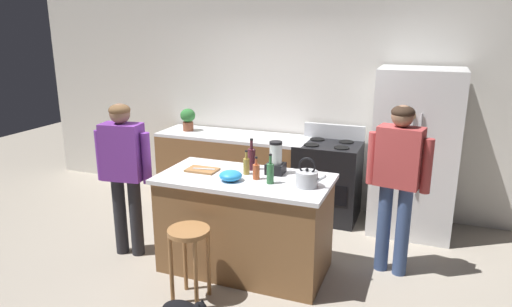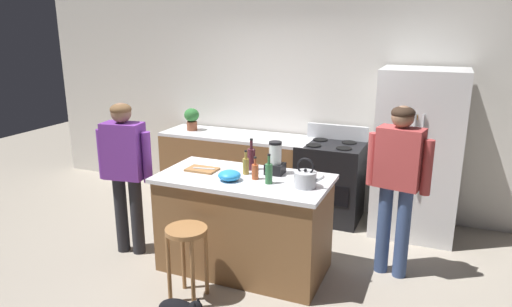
# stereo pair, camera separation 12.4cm
# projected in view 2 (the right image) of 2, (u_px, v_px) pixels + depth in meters

# --- Properties ---
(ground_plane) EXTENTS (14.00, 14.00, 0.00)m
(ground_plane) POSITION_uv_depth(u_px,v_px,m) (244.00, 267.00, 4.58)
(ground_plane) COLOR #9E9384
(back_wall) EXTENTS (8.00, 0.10, 2.70)m
(back_wall) POSITION_uv_depth(u_px,v_px,m) (305.00, 103.00, 5.95)
(back_wall) COLOR silver
(back_wall) RESTS_ON ground_plane
(kitchen_island) EXTENTS (1.63, 0.84, 0.95)m
(kitchen_island) POSITION_uv_depth(u_px,v_px,m) (244.00, 223.00, 4.45)
(kitchen_island) COLOR brown
(kitchen_island) RESTS_ON ground_plane
(back_counter_run) EXTENTS (2.00, 0.64, 0.95)m
(back_counter_run) POSITION_uv_depth(u_px,v_px,m) (237.00, 169.00, 6.12)
(back_counter_run) COLOR brown
(back_counter_run) RESTS_ON ground_plane
(refrigerator) EXTENTS (0.90, 0.73, 1.88)m
(refrigerator) POSITION_uv_depth(u_px,v_px,m) (418.00, 154.00, 5.12)
(refrigerator) COLOR silver
(refrigerator) RESTS_ON ground_plane
(stove_range) EXTENTS (0.76, 0.65, 1.13)m
(stove_range) POSITION_uv_depth(u_px,v_px,m) (330.00, 181.00, 5.63)
(stove_range) COLOR black
(stove_range) RESTS_ON ground_plane
(person_by_island_left) EXTENTS (0.60, 0.28, 1.60)m
(person_by_island_left) POSITION_uv_depth(u_px,v_px,m) (125.00, 165.00, 4.65)
(person_by_island_left) COLOR #26262B
(person_by_island_left) RESTS_ON ground_plane
(person_by_sink_right) EXTENTS (0.60, 0.29, 1.64)m
(person_by_sink_right) POSITION_uv_depth(u_px,v_px,m) (398.00, 175.00, 4.21)
(person_by_sink_right) COLOR #384C7A
(person_by_sink_right) RESTS_ON ground_plane
(bar_stool) EXTENTS (0.36, 0.36, 0.67)m
(bar_stool) POSITION_uv_depth(u_px,v_px,m) (187.00, 244.00, 3.93)
(bar_stool) COLOR #9E6B3D
(bar_stool) RESTS_ON ground_plane
(potted_plant) EXTENTS (0.20, 0.20, 0.30)m
(potted_plant) POSITION_uv_depth(u_px,v_px,m) (192.00, 118.00, 6.19)
(potted_plant) COLOR brown
(potted_plant) RESTS_ON back_counter_run
(blender_appliance) EXTENTS (0.17, 0.17, 0.32)m
(blender_appliance) POSITION_uv_depth(u_px,v_px,m) (275.00, 160.00, 4.38)
(blender_appliance) COLOR black
(blender_appliance) RESTS_ON kitchen_island
(bottle_cooking_sauce) EXTENTS (0.06, 0.06, 0.22)m
(bottle_cooking_sauce) POSITION_uv_depth(u_px,v_px,m) (255.00, 171.00, 4.23)
(bottle_cooking_sauce) COLOR #B24C26
(bottle_cooking_sauce) RESTS_ON kitchen_island
(bottle_olive_oil) EXTENTS (0.07, 0.07, 0.28)m
(bottle_olive_oil) POSITION_uv_depth(u_px,v_px,m) (269.00, 173.00, 4.11)
(bottle_olive_oil) COLOR #2D6638
(bottle_olive_oil) RESTS_ON kitchen_island
(bottle_wine) EXTENTS (0.08, 0.08, 0.32)m
(bottle_wine) POSITION_uv_depth(u_px,v_px,m) (251.00, 158.00, 4.50)
(bottle_wine) COLOR #471923
(bottle_wine) RESTS_ON kitchen_island
(bottle_vinegar) EXTENTS (0.06, 0.06, 0.24)m
(bottle_vinegar) POSITION_uv_depth(u_px,v_px,m) (246.00, 165.00, 4.38)
(bottle_vinegar) COLOR olive
(bottle_vinegar) RESTS_ON kitchen_island
(mixing_bowl) EXTENTS (0.21, 0.21, 0.10)m
(mixing_bowl) POSITION_uv_depth(u_px,v_px,m) (229.00, 175.00, 4.21)
(mixing_bowl) COLOR #268CD8
(mixing_bowl) RESTS_ON kitchen_island
(tea_kettle) EXTENTS (0.28, 0.20, 0.27)m
(tea_kettle) POSITION_uv_depth(u_px,v_px,m) (305.00, 179.00, 4.03)
(tea_kettle) COLOR #B7BABF
(tea_kettle) RESTS_ON kitchen_island
(cutting_board) EXTENTS (0.30, 0.20, 0.02)m
(cutting_board) POSITION_uv_depth(u_px,v_px,m) (202.00, 169.00, 4.51)
(cutting_board) COLOR #9E6B3D
(cutting_board) RESTS_ON kitchen_island
(chef_knife) EXTENTS (0.22, 0.07, 0.01)m
(chef_knife) POSITION_uv_depth(u_px,v_px,m) (204.00, 168.00, 4.50)
(chef_knife) COLOR #B7BABF
(chef_knife) RESTS_ON cutting_board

